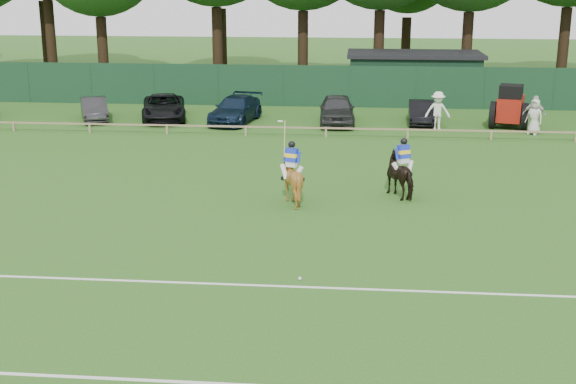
# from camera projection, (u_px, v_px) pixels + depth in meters

# --- Properties ---
(ground) EXTENTS (160.00, 160.00, 0.00)m
(ground) POSITION_uv_depth(u_px,v_px,m) (260.00, 271.00, 20.87)
(ground) COLOR #1E4C14
(ground) RESTS_ON ground
(horse_dark) EXTENTS (1.69, 2.04, 1.58)m
(horse_dark) POSITION_uv_depth(u_px,v_px,m) (402.00, 175.00, 27.69)
(horse_dark) COLOR black
(horse_dark) RESTS_ON ground
(horse_chestnut) EXTENTS (1.79, 1.88, 1.66)m
(horse_chestnut) POSITION_uv_depth(u_px,v_px,m) (292.00, 180.00, 26.90)
(horse_chestnut) COLOR brown
(horse_chestnut) RESTS_ON ground
(sedan_grey) EXTENTS (2.65, 3.98, 1.24)m
(sedan_grey) POSITION_uv_depth(u_px,v_px,m) (94.00, 109.00, 42.21)
(sedan_grey) COLOR #2A2A2C
(sedan_grey) RESTS_ON ground
(suv_black) EXTENTS (3.40, 5.36, 1.38)m
(suv_black) POSITION_uv_depth(u_px,v_px,m) (164.00, 107.00, 42.38)
(suv_black) COLOR black
(suv_black) RESTS_ON ground
(sedan_navy) EXTENTS (2.70, 5.05, 1.39)m
(sedan_navy) POSITION_uv_depth(u_px,v_px,m) (236.00, 110.00, 41.63)
(sedan_navy) COLOR #101E33
(sedan_navy) RESTS_ON ground
(hatch_grey) EXTENTS (2.02, 4.62, 1.55)m
(hatch_grey) POSITION_uv_depth(u_px,v_px,m) (337.00, 110.00, 41.16)
(hatch_grey) COLOR #333235
(hatch_grey) RESTS_ON ground
(estate_black) EXTENTS (1.44, 3.77, 1.23)m
(estate_black) POSITION_uv_depth(u_px,v_px,m) (421.00, 112.00, 41.25)
(estate_black) COLOR black
(estate_black) RESTS_ON ground
(spectator_left) EXTENTS (1.31, 0.79, 1.98)m
(spectator_left) POSITION_uv_depth(u_px,v_px,m) (438.00, 111.00, 39.52)
(spectator_left) COLOR silver
(spectator_left) RESTS_ON ground
(spectator_mid) EXTENTS (1.21, 0.70, 1.93)m
(spectator_mid) POSITION_uv_depth(u_px,v_px,m) (534.00, 115.00, 38.56)
(spectator_mid) COLOR beige
(spectator_mid) RESTS_ON ground
(spectator_right) EXTENTS (1.04, 1.00, 1.79)m
(spectator_right) POSITION_uv_depth(u_px,v_px,m) (534.00, 117.00, 38.43)
(spectator_right) COLOR beige
(spectator_right) RESTS_ON ground
(rider_dark) EXTENTS (0.87, 0.63, 1.41)m
(rider_dark) POSITION_uv_depth(u_px,v_px,m) (403.00, 156.00, 27.48)
(rider_dark) COLOR silver
(rider_dark) RESTS_ON ground
(rider_chestnut) EXTENTS (0.91, 0.75, 2.05)m
(rider_chestnut) POSITION_uv_depth(u_px,v_px,m) (291.00, 159.00, 26.68)
(rider_chestnut) COLOR silver
(rider_chestnut) RESTS_ON ground
(polo_ball) EXTENTS (0.09, 0.09, 0.09)m
(polo_ball) POSITION_uv_depth(u_px,v_px,m) (300.00, 278.00, 20.24)
(polo_ball) COLOR silver
(polo_ball) RESTS_ON ground
(pitch_lines) EXTENTS (60.00, 5.10, 0.01)m
(pitch_lines) POSITION_uv_depth(u_px,v_px,m) (240.00, 328.00, 17.51)
(pitch_lines) COLOR silver
(pitch_lines) RESTS_ON ground
(pitch_rail) EXTENTS (62.10, 0.10, 0.50)m
(pitch_rail) POSITION_uv_depth(u_px,v_px,m) (306.00, 128.00, 37.99)
(pitch_rail) COLOR #997F5B
(pitch_rail) RESTS_ON ground
(perimeter_fence) EXTENTS (92.08, 0.08, 2.50)m
(perimeter_fence) POSITION_uv_depth(u_px,v_px,m) (316.00, 86.00, 46.39)
(perimeter_fence) COLOR #14351E
(perimeter_fence) RESTS_ON ground
(utility_shed) EXTENTS (8.40, 4.40, 3.04)m
(utility_shed) POSITION_uv_depth(u_px,v_px,m) (414.00, 76.00, 48.65)
(utility_shed) COLOR #14331E
(utility_shed) RESTS_ON ground
(tree_row) EXTENTS (96.00, 12.00, 21.00)m
(tree_row) POSITION_uv_depth(u_px,v_px,m) (351.00, 88.00, 54.22)
(tree_row) COLOR #26561C
(tree_row) RESTS_ON ground
(tractor) EXTENTS (2.43, 3.06, 2.26)m
(tractor) POSITION_uv_depth(u_px,v_px,m) (510.00, 107.00, 40.11)
(tractor) COLOR maroon
(tractor) RESTS_ON ground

